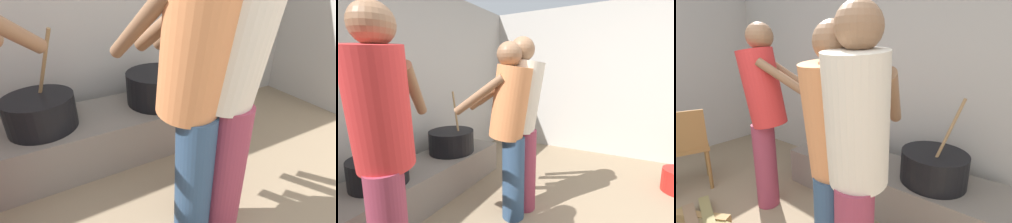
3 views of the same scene
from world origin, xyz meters
The scene contains 8 objects.
block_enclosure_rear centered at (0.00, 2.55, 1.18)m, with size 5.60×0.20×2.37m, color #ADA8A0.
block_enclosure_right centered at (2.70, 0.00, 1.18)m, with size 0.20×5.29×2.37m, color #ADA8A0.
hearth_ledge centered at (0.25, 2.03, 0.19)m, with size 2.02×0.60×0.37m, color slate.
cooking_pot_main centered at (0.70, 2.02, 0.50)m, with size 0.53×0.53×0.71m.
cooking_pot_secondary centered at (-0.21, 2.02, 0.49)m, with size 0.47×0.47×0.69m.
cook_in_orange_shirt centered at (0.42, 1.08, 0.90)m, with size 0.43×0.70×1.57m.
cook_in_red_shirt centered at (-0.58, 1.33, 0.96)m, with size 0.73×0.68×1.67m.
cook_in_cream_shirt centered at (0.59, 1.04, 0.93)m, with size 0.52×0.74×1.63m.
Camera 2 is at (-1.28, 0.20, 1.32)m, focal length 24.20 mm.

